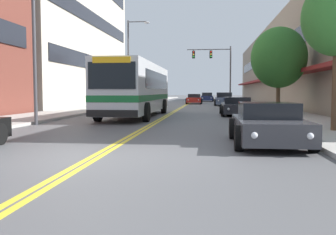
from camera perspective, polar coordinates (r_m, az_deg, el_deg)
name	(u,v)px	position (r m, az deg, el deg)	size (l,w,h in m)	color
ground_plane	(187,104)	(45.47, 2.92, 2.03)	(240.00, 240.00, 0.00)	#565659
sidewalk_left	(127,104)	(46.49, -6.23, 2.13)	(3.81, 106.00, 0.13)	#B2ADA5
sidewalk_right	(249,104)	(45.64, 12.25, 2.03)	(3.81, 106.00, 0.13)	#B2ADA5
centre_line	(187,104)	(45.47, 2.92, 2.03)	(0.34, 106.00, 0.01)	yellow
storefront_row_right	(303,64)	(46.77, 19.90, 7.61)	(9.10, 68.00, 9.40)	gray
city_bus	(137,87)	(23.32, -4.69, 4.60)	(2.82, 12.15, 3.17)	silver
car_beige_parked_left_near	(144,100)	(40.31, -3.74, 2.68)	(2.17, 4.87, 1.33)	#BCAD89
car_dark_grey_parked_right_foreground	(268,125)	(11.20, 15.02, -1.08)	(2.09, 4.21, 1.22)	#38383D
car_slate_blue_parked_right_mid	(224,99)	(42.17, 8.54, 2.75)	(2.16, 4.75, 1.44)	#475675
car_charcoal_parked_right_far	(237,107)	(24.80, 10.43, 1.66)	(2.14, 4.89, 1.17)	#232328
car_red_moving_lead	(194,99)	(47.42, 4.01, 2.82)	(2.01, 4.36, 1.24)	maroon
car_navy_moving_second	(207,97)	(59.82, 5.97, 3.09)	(2.10, 4.89, 1.38)	#19234C
traffic_signal_mast	(216,64)	(46.27, 7.34, 8.16)	(5.35, 0.38, 7.00)	#47474C
street_lamp_left_near	(38,14)	(18.52, -19.20, 14.73)	(1.84, 0.28, 8.70)	#47474C
street_lamp_left_far	(131,56)	(37.48, -5.64, 9.27)	(2.22, 0.28, 8.50)	#47474C
street_tree_right_mid	(279,58)	(26.42, 16.53, 8.74)	(3.70, 3.70, 5.72)	brown
fire_hydrant	(296,119)	(15.06, 18.91, -0.17)	(0.32, 0.24, 0.75)	red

